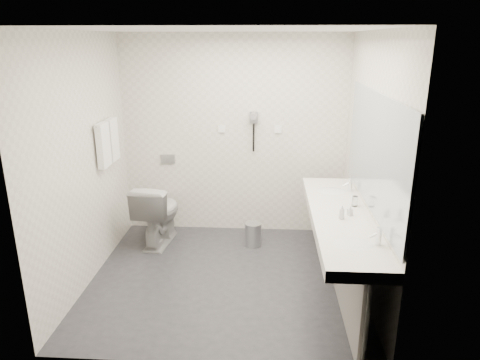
{
  "coord_description": "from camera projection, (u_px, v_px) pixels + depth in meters",
  "views": [
    {
      "loc": [
        0.42,
        -4.11,
        2.42
      ],
      "look_at": [
        0.15,
        0.15,
        1.05
      ],
      "focal_mm": 32.99,
      "sensor_mm": 36.0,
      "label": 1
    }
  ],
  "objects": [
    {
      "name": "wall_right",
      "position": [
        369.0,
        167.0,
        4.21
      ],
      "size": [
        0.0,
        2.6,
        2.6
      ],
      "primitive_type": "plane",
      "rotation": [
        1.57,
        0.0,
        -1.57
      ],
      "color": "silver",
      "rests_on": "floor"
    },
    {
      "name": "vanity_counter",
      "position": [
        340.0,
        218.0,
        4.17
      ],
      "size": [
        0.55,
        2.2,
        0.1
      ],
      "primitive_type": "cube",
      "color": "white",
      "rests_on": "floor"
    },
    {
      "name": "switch_plate_b",
      "position": [
        278.0,
        129.0,
        5.45
      ],
      "size": [
        0.09,
        0.02,
        0.09
      ],
      "primitive_type": "cube",
      "color": "white",
      "rests_on": "wall_back"
    },
    {
      "name": "ceiling",
      "position": [
        222.0,
        29.0,
        3.91
      ],
      "size": [
        2.8,
        2.8,
        0.0
      ],
      "primitive_type": "plane",
      "rotation": [
        3.14,
        0.0,
        0.0
      ],
      "color": "white",
      "rests_on": "wall_back"
    },
    {
      "name": "faucet_far",
      "position": [
        350.0,
        185.0,
        4.74
      ],
      "size": [
        0.04,
        0.04,
        0.15
      ],
      "primitive_type": "cylinder",
      "color": "silver",
      "rests_on": "vanity_counter"
    },
    {
      "name": "wall_back",
      "position": [
        234.0,
        137.0,
        5.53
      ],
      "size": [
        2.8,
        0.0,
        2.8
      ],
      "primitive_type": "plane",
      "rotation": [
        1.57,
        0.0,
        0.0
      ],
      "color": "silver",
      "rests_on": "floor"
    },
    {
      "name": "vanity_panel",
      "position": [
        340.0,
        259.0,
        4.3
      ],
      "size": [
        0.03,
        2.15,
        0.75
      ],
      "primitive_type": "cube",
      "color": "gray",
      "rests_on": "floor"
    },
    {
      "name": "switch_plate_a",
      "position": [
        222.0,
        129.0,
        5.49
      ],
      "size": [
        0.09,
        0.02,
        0.09
      ],
      "primitive_type": "cube",
      "color": "white",
      "rests_on": "wall_back"
    },
    {
      "name": "wall_front",
      "position": [
        205.0,
        216.0,
        3.06
      ],
      "size": [
        2.8,
        0.0,
        2.8
      ],
      "primitive_type": "plane",
      "rotation": [
        -1.57,
        0.0,
        0.0
      ],
      "color": "silver",
      "rests_on": "floor"
    },
    {
      "name": "dryer_cradle",
      "position": [
        254.0,
        117.0,
        5.41
      ],
      "size": [
        0.1,
        0.04,
        0.14
      ],
      "primitive_type": "cube",
      "color": "gray",
      "rests_on": "wall_back"
    },
    {
      "name": "dryer_cord",
      "position": [
        254.0,
        138.0,
        5.47
      ],
      "size": [
        0.02,
        0.02,
        0.35
      ],
      "primitive_type": "cylinder",
      "color": "black",
      "rests_on": "dryer_cradle"
    },
    {
      "name": "basin_far",
      "position": [
        331.0,
        192.0,
        4.78
      ],
      "size": [
        0.4,
        0.31,
        0.05
      ],
      "primitive_type": "ellipsoid",
      "color": "white",
      "rests_on": "vanity_counter"
    },
    {
      "name": "floor",
      "position": [
        225.0,
        278.0,
        4.67
      ],
      "size": [
        2.8,
        2.8,
        0.0
      ],
      "primitive_type": "plane",
      "color": "#2A2A2F",
      "rests_on": "ground"
    },
    {
      "name": "mirror",
      "position": [
        375.0,
        152.0,
        3.96
      ],
      "size": [
        0.02,
        2.2,
        1.05
      ],
      "primitive_type": "cube",
      "color": "#B2BCC6",
      "rests_on": "wall_right"
    },
    {
      "name": "towel_rail",
      "position": [
        105.0,
        123.0,
        4.8
      ],
      "size": [
        0.02,
        0.62,
        0.02
      ],
      "primitive_type": "cylinder",
      "rotation": [
        1.57,
        0.0,
        0.0
      ],
      "color": "silver",
      "rests_on": "wall_left"
    },
    {
      "name": "pedal_bin",
      "position": [
        253.0,
        235.0,
        5.37
      ],
      "size": [
        0.22,
        0.22,
        0.28
      ],
      "primitive_type": "cylinder",
      "rotation": [
        0.0,
        0.0,
        0.11
      ],
      "color": "#B2B5BA",
      "rests_on": "floor"
    },
    {
      "name": "soap_bottle_c",
      "position": [
        342.0,
        212.0,
        4.01
      ],
      "size": [
        0.06,
        0.06,
        0.13
      ],
      "primitive_type": "imported",
      "rotation": [
        0.0,
        0.0,
        0.09
      ],
      "color": "white",
      "rests_on": "vanity_counter"
    },
    {
      "name": "soap_bottle_a",
      "position": [
        350.0,
        211.0,
        4.1
      ],
      "size": [
        0.06,
        0.06,
        0.09
      ],
      "primitive_type": "imported",
      "rotation": [
        0.0,
        0.0,
        0.51
      ],
      "color": "white",
      "rests_on": "vanity_counter"
    },
    {
      "name": "vanity_post_far",
      "position": [
        329.0,
        218.0,
        5.29
      ],
      "size": [
        0.06,
        0.06,
        0.75
      ],
      "primitive_type": "cylinder",
      "color": "silver",
      "rests_on": "floor"
    },
    {
      "name": "toilet",
      "position": [
        158.0,
        213.0,
        5.39
      ],
      "size": [
        0.53,
        0.82,
        0.78
      ],
      "primitive_type": "imported",
      "rotation": [
        0.0,
        0.0,
        3.02
      ],
      "color": "white",
      "rests_on": "floor"
    },
    {
      "name": "bin_lid",
      "position": [
        253.0,
        224.0,
        5.33
      ],
      "size": [
        0.2,
        0.2,
        0.02
      ],
      "primitive_type": "cylinder",
      "color": "#B2B5BA",
      "rests_on": "pedal_bin"
    },
    {
      "name": "wall_left",
      "position": [
        83.0,
        162.0,
        4.37
      ],
      "size": [
        0.0,
        2.6,
        2.6
      ],
      "primitive_type": "plane",
      "rotation": [
        1.57,
        0.0,
        1.57
      ],
      "color": "silver",
      "rests_on": "floor"
    },
    {
      "name": "basin_near",
      "position": [
        353.0,
        246.0,
        3.54
      ],
      "size": [
        0.4,
        0.31,
        0.05
      ],
      "primitive_type": "ellipsoid",
      "color": "white",
      "rests_on": "vanity_counter"
    },
    {
      "name": "towel_far",
      "position": [
        112.0,
        140.0,
        5.0
      ],
      "size": [
        0.07,
        0.24,
        0.48
      ],
      "primitive_type": "cube",
      "color": "white",
      "rests_on": "towel_rail"
    },
    {
      "name": "vanity_post_near",
      "position": [
        365.0,
        324.0,
        3.31
      ],
      "size": [
        0.06,
        0.06,
        0.75
      ],
      "primitive_type": "cylinder",
      "color": "silver",
      "rests_on": "floor"
    },
    {
      "name": "towel_near",
      "position": [
        103.0,
        145.0,
        4.74
      ],
      "size": [
        0.07,
        0.24,
        0.48
      ],
      "primitive_type": "cube",
      "color": "white",
      "rests_on": "towel_rail"
    },
    {
      "name": "glass_left",
      "position": [
        355.0,
        201.0,
        4.32
      ],
      "size": [
        0.06,
        0.06,
        0.1
      ],
      "primitive_type": "cylinder",
      "rotation": [
        0.0,
        0.0,
        -0.07
      ],
      "color": "silver",
      "rests_on": "vanity_counter"
    },
    {
      "name": "faucet_near",
      "position": [
        379.0,
        236.0,
        3.5
      ],
      "size": [
        0.04,
        0.04,
        0.15
      ],
      "primitive_type": "cylinder",
      "color": "silver",
      "rests_on": "vanity_counter"
    },
    {
      "name": "flush_plate",
      "position": [
        168.0,
        159.0,
        5.65
      ],
      "size": [
        0.18,
        0.02,
        0.12
      ],
      "primitive_type": "cube",
      "color": "#B2B5BA",
      "rests_on": "wall_back"
    },
    {
      "name": "dryer_barrel",
      "position": [
        254.0,
        116.0,
        5.33
      ],
      "size": [
        0.08,
        0.14,
        0.08
      ],
      "primitive_type": "cylinder",
      "rotation": [
        1.57,
        0.0,
        0.0
      ],
      "color": "gray",
      "rests_on": "dryer_cradle"
    }
  ]
}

